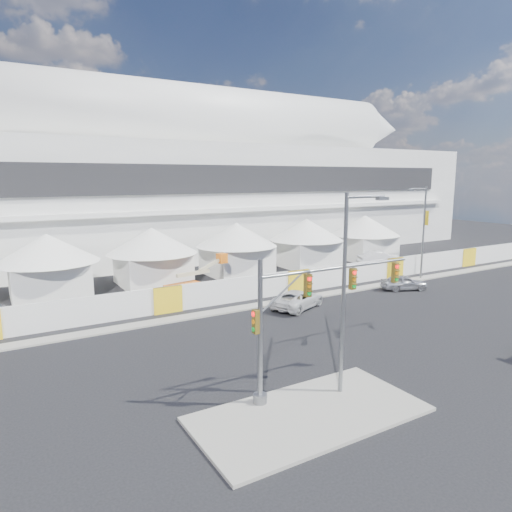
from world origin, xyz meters
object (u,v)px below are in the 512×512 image
streetlight_median (348,280)px  lot_car_a (380,258)px  lot_car_b (436,257)px  sedan_silver (404,282)px  pickup_curb (298,299)px  streetlight_curb (422,226)px  traffic_mast (299,316)px  boom_lift (190,284)px

streetlight_median → lot_car_a: bearing=41.6°
lot_car_b → sedan_silver: bearing=130.1°
pickup_curb → streetlight_curb: size_ratio=0.56×
lot_car_a → streetlight_median: size_ratio=0.54×
lot_car_a → traffic_mast: bearing=150.4°
traffic_mast → boom_lift: bearing=81.8°
streetlight_curb → boom_lift: (-21.87, 6.32, -4.47)m
lot_car_b → boom_lift: bearing=99.4°
pickup_curb → streetlight_curb: streetlight_curb is taller
streetlight_median → boom_lift: streetlight_median is taller
lot_car_b → streetlight_median: bearing=134.2°
pickup_curb → lot_car_b: size_ratio=1.21×
pickup_curb → traffic_mast: size_ratio=0.56×
sedan_silver → pickup_curb: pickup_curb is taller
streetlight_median → sedan_silver: bearing=34.6°
pickup_curb → lot_car_b: bearing=-98.4°
streetlight_curb → boom_lift: bearing=163.9°
lot_car_b → streetlight_median: size_ratio=0.45×
lot_car_b → traffic_mast: 38.18m
lot_car_a → boom_lift: size_ratio=0.79×
pickup_curb → lot_car_a: (18.27, 9.27, 0.12)m
sedan_silver → streetlight_median: (-18.04, -12.45, 4.77)m
lot_car_b → boom_lift: boom_lift is taller
lot_car_a → streetlight_curb: bearing=-172.9°
pickup_curb → lot_car_b: lot_car_b is taller
pickup_curb → streetlight_median: (-6.46, -12.65, 4.75)m
lot_car_a → streetlight_curb: streetlight_curb is taller
streetlight_curb → boom_lift: streetlight_curb is taller
traffic_mast → lot_car_b: bearing=29.0°
pickup_curb → lot_car_b: (24.85, 6.77, 0.01)m
lot_car_b → streetlight_median: streetlight_median is taller
sedan_silver → boom_lift: 19.15m
pickup_curb → lot_car_b: 25.75m
sedan_silver → pickup_curb: 11.58m
traffic_mast → streetlight_curb: (24.74, 13.69, 1.49)m
pickup_curb → lot_car_a: bearing=-86.7°
lot_car_b → traffic_mast: traffic_mast is taller
sedan_silver → lot_car_a: size_ratio=0.81×
lot_car_b → streetlight_curb: bearing=131.5°
boom_lift → sedan_silver: bearing=-37.3°
lot_car_a → lot_car_b: size_ratio=1.19×
traffic_mast → boom_lift: 20.43m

